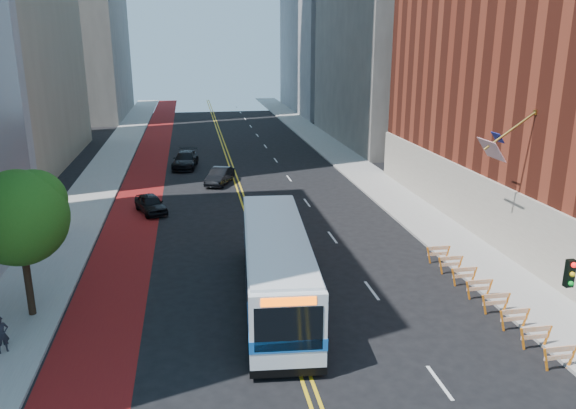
% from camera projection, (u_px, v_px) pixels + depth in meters
% --- Properties ---
extents(ground, '(160.00, 160.00, 0.00)m').
position_uv_depth(ground, '(301.00, 365.00, 21.79)').
color(ground, black).
rests_on(ground, ground).
extents(sidewalk_left, '(4.00, 140.00, 0.15)m').
position_uv_depth(sidewalk_left, '(96.00, 186.00, 48.12)').
color(sidewalk_left, gray).
rests_on(sidewalk_left, ground).
extents(sidewalk_right, '(4.00, 140.00, 0.15)m').
position_uv_depth(sidewalk_right, '(365.00, 174.00, 52.08)').
color(sidewalk_right, gray).
rests_on(sidewalk_right, ground).
extents(bus_lane_paint, '(3.60, 140.00, 0.01)m').
position_uv_depth(bus_lane_paint, '(143.00, 184.00, 48.79)').
color(bus_lane_paint, maroon).
rests_on(bus_lane_paint, ground).
extents(center_line_inner, '(0.14, 140.00, 0.01)m').
position_uv_depth(center_line_inner, '(234.00, 181.00, 50.09)').
color(center_line_inner, gold).
rests_on(center_line_inner, ground).
extents(center_line_outer, '(0.14, 140.00, 0.01)m').
position_uv_depth(center_line_outer, '(238.00, 180.00, 50.15)').
color(center_line_outer, gold).
rests_on(center_line_outer, ground).
extents(lane_dashes, '(0.14, 98.20, 0.01)m').
position_uv_depth(lane_dashes, '(276.00, 160.00, 58.47)').
color(lane_dashes, silver).
rests_on(lane_dashes, ground).
extents(construction_barriers, '(1.42, 10.91, 1.00)m').
position_uv_depth(construction_barriers, '(487.00, 293.00, 26.41)').
color(construction_barriers, orange).
rests_on(construction_barriers, ground).
extents(street_tree, '(4.20, 4.20, 6.70)m').
position_uv_depth(street_tree, '(20.00, 214.00, 24.24)').
color(street_tree, black).
rests_on(street_tree, sidewalk_left).
extents(transit_bus, '(3.97, 13.32, 3.61)m').
position_uv_depth(transit_bus, '(276.00, 265.00, 26.57)').
color(transit_bus, silver).
rests_on(transit_bus, ground).
extents(car_a, '(2.86, 4.22, 1.34)m').
position_uv_depth(car_a, '(151.00, 204.00, 40.72)').
color(car_a, black).
rests_on(car_a, ground).
extents(car_b, '(2.93, 4.53, 1.41)m').
position_uv_depth(car_b, '(220.00, 176.00, 48.79)').
color(car_b, black).
rests_on(car_b, ground).
extents(car_c, '(2.84, 5.58, 1.55)m').
position_uv_depth(car_c, '(185.00, 160.00, 54.94)').
color(car_c, black).
rests_on(car_c, ground).
extents(pedestrian, '(0.67, 0.60, 1.55)m').
position_uv_depth(pedestrian, '(1.00, 334.00, 22.23)').
color(pedestrian, black).
rests_on(pedestrian, sidewalk_left).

